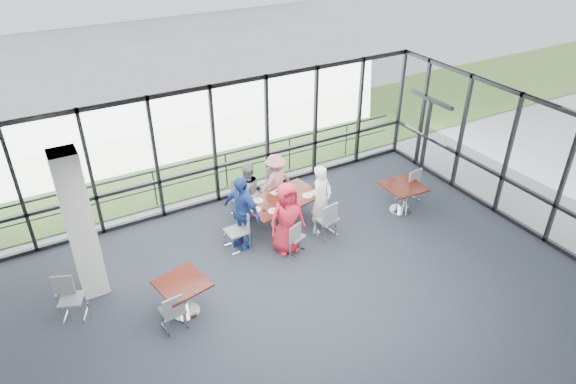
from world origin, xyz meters
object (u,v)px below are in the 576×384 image
diner_far_left (247,192)px  diner_near_right (321,199)px  chair_main_fl (242,199)px  chair_main_fr (273,187)px  side_table_right (403,189)px  chair_spare_la (172,310)px  diner_end (242,212)px  chair_spare_r (409,184)px  diner_near_left (287,218)px  main_table (282,203)px  structural_column (80,226)px  diner_far_right (276,181)px  chair_main_nl (294,236)px  chair_spare_lb (71,299)px  side_table_left (182,287)px  chair_main_end (236,231)px  chair_main_nr (326,219)px

diner_far_left → diner_near_right: bearing=128.1°
chair_main_fl → chair_main_fr: 0.96m
side_table_right → chair_spare_la: bearing=-170.7°
diner_end → chair_spare_r: size_ratio=1.86×
diner_near_left → diner_end: diner_end is taller
diner_end → main_table: bearing=81.3°
diner_end → diner_near_left: bearing=27.8°
structural_column → diner_near_right: bearing=-5.0°
diner_near_right → diner_end: diner_end is taller
diner_far_right → chair_main_nl: (-0.56, -1.89, -0.34)m
diner_end → chair_main_fr: (1.46, 1.26, -0.41)m
chair_spare_lb → side_table_left: bearing=176.1°
structural_column → diner_end: 3.42m
structural_column → diner_near_right: structural_column is taller
structural_column → chair_spare_lb: (-0.50, -0.60, -1.16)m
chair_main_fr → chair_spare_lb: (-5.31, -1.76, -0.05)m
diner_far_left → chair_main_end: diner_far_left is taller
chair_main_end → side_table_left: bearing=-54.8°
diner_far_left → chair_spare_lb: 4.63m
side_table_right → diner_near_left: bearing=179.9°
side_table_left → chair_main_nr: 3.91m
diner_far_right → chair_main_fr: size_ratio=1.51×
diner_near_left → chair_main_fr: bearing=72.2°
side_table_left → chair_spare_r: bearing=9.4°
diner_end → chair_spare_lb: (-3.85, -0.50, -0.46)m
chair_main_end → chair_main_fl: bearing=146.0°
chair_main_nl → chair_main_fr: chair_main_fr is taller
side_table_right → chair_spare_r: bearing=32.6°
diner_near_left → chair_spare_r: bearing=6.2°
side_table_left → chair_main_end: chair_main_end is taller
chair_main_nl → chair_main_nr: size_ratio=0.86×
chair_main_fl → chair_spare_la: (-2.77, -2.84, -0.05)m
chair_spare_la → chair_main_nr: bearing=9.9°
side_table_left → diner_near_left: diner_near_left is taller
diner_far_right → chair_main_fl: 0.98m
main_table → diner_near_right: size_ratio=1.21×
diner_far_left → diner_end: 1.06m
chair_main_nl → chair_spare_r: 3.79m
chair_spare_la → chair_spare_lb: size_ratio=0.98×
chair_spare_la → diner_far_left: bearing=38.2°
diner_far_right → chair_main_fl: bearing=-10.4°
diner_near_right → chair_main_nr: 0.47m
side_table_right → side_table_left: bearing=-172.8°
chair_spare_r → side_table_left: bearing=-178.6°
main_table → side_table_left: bearing=-161.6°
side_table_left → diner_far_left: 3.43m
diner_far_right → chair_spare_lb: size_ratio=1.70×
main_table → chair_spare_la: bearing=-160.3°
diner_end → chair_main_fl: size_ratio=1.88×
diner_near_right → diner_end: (-1.91, 0.36, 0.05)m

